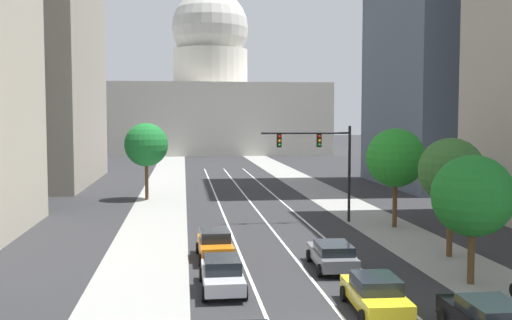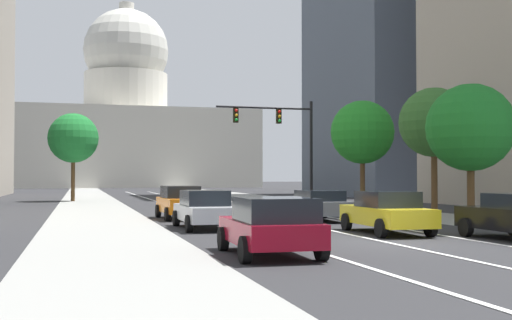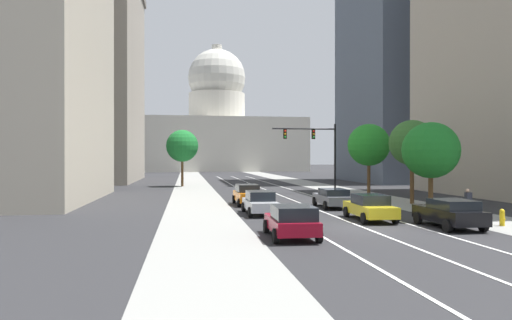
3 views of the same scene
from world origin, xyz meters
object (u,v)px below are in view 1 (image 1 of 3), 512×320
object	(u,v)px
car_black	(488,319)
car_gray	(332,255)
car_silver	(222,273)
car_yellow	(375,293)
street_tree_near_right	(396,158)
car_orange	(215,244)
street_tree_mid_right	(473,196)
traffic_signal_mast	(323,154)
street_tree_far_right	(451,171)
street_tree_mid_left	(146,145)
capitol_building	(211,99)

from	to	relation	value
car_black	car_gray	bearing A→B (deg)	16.95
car_gray	car_black	distance (m)	10.62
car_silver	car_yellow	size ratio (longest dim) A/B	0.98
car_yellow	street_tree_near_right	distance (m)	19.52
car_orange	street_tree_mid_right	distance (m)	13.58
car_black	car_silver	distance (m)	11.29
car_yellow	car_gray	bearing A→B (deg)	2.36
traffic_signal_mast	street_tree_far_right	xyz separation A→B (m)	(4.46, -11.45, -0.24)
street_tree_mid_right	car_orange	bearing A→B (deg)	151.08
street_tree_near_right	street_tree_far_right	size ratio (longest dim) A/B	1.05
traffic_signal_mast	car_silver	bearing A→B (deg)	-117.43
car_black	car_yellow	distance (m)	4.47
car_yellow	street_tree_mid_right	world-z (taller)	street_tree_mid_right
street_tree_far_right	street_tree_mid_left	bearing A→B (deg)	125.50
car_silver	street_tree_mid_right	world-z (taller)	street_tree_mid_right
car_silver	capitol_building	bearing A→B (deg)	-2.56
car_black	street_tree_mid_right	distance (m)	8.06
street_tree_mid_right	street_tree_far_right	bearing A→B (deg)	74.90
traffic_signal_mast	street_tree_mid_right	world-z (taller)	traffic_signal_mast
car_gray	car_silver	distance (m)	6.57
car_silver	traffic_signal_mast	xyz separation A→B (m)	(8.50, 16.38, 4.27)
street_tree_mid_left	car_silver	bearing A→B (deg)	-80.38
capitol_building	car_yellow	xyz separation A→B (m)	(1.45, -109.84, -11.13)
car_yellow	street_tree_mid_left	xyz separation A→B (m)	(-10.96, 34.08, 4.41)
car_orange	street_tree_mid_left	world-z (taller)	street_tree_mid_left
traffic_signal_mast	street_tree_near_right	size ratio (longest dim) A/B	1.02
car_gray	street_tree_far_right	bearing A→B (deg)	-73.08
capitol_building	car_orange	distance (m)	100.79
car_orange	street_tree_mid_left	size ratio (longest dim) A/B	0.59
street_tree_mid_left	street_tree_mid_right	bearing A→B (deg)	-61.48
car_orange	car_gray	bearing A→B (deg)	-118.38
car_gray	car_orange	world-z (taller)	car_orange
car_black	street_tree_mid_left	bearing A→B (deg)	21.34
car_black	street_tree_near_right	distance (m)	21.87
car_gray	street_tree_far_right	world-z (taller)	street_tree_far_right
car_gray	car_orange	xyz separation A→B (m)	(-5.82, 2.95, 0.06)
car_black	traffic_signal_mast	bearing A→B (deg)	1.57
capitol_building	car_yellow	bearing A→B (deg)	-89.24
capitol_building	street_tree_far_right	size ratio (longest dim) A/B	7.43
car_silver	car_yellow	bearing A→B (deg)	-123.07
car_orange	street_tree_far_right	bearing A→B (deg)	-96.24
car_gray	street_tree_far_right	size ratio (longest dim) A/B	0.71
capitol_building	car_orange	size ratio (longest dim) A/B	11.41
car_silver	traffic_signal_mast	bearing A→B (deg)	-27.64
street_tree_mid_right	street_tree_near_right	size ratio (longest dim) A/B	0.86
car_orange	car_black	xyz separation A→B (m)	(8.73, -13.16, -0.03)
capitol_building	traffic_signal_mast	bearing A→B (deg)	-87.36
car_silver	street_tree_far_right	xyz separation A→B (m)	(12.96, 4.93, 4.03)
car_gray	car_silver	xyz separation A→B (m)	(-5.82, -3.06, 0.02)
car_orange	street_tree_near_right	distance (m)	15.82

